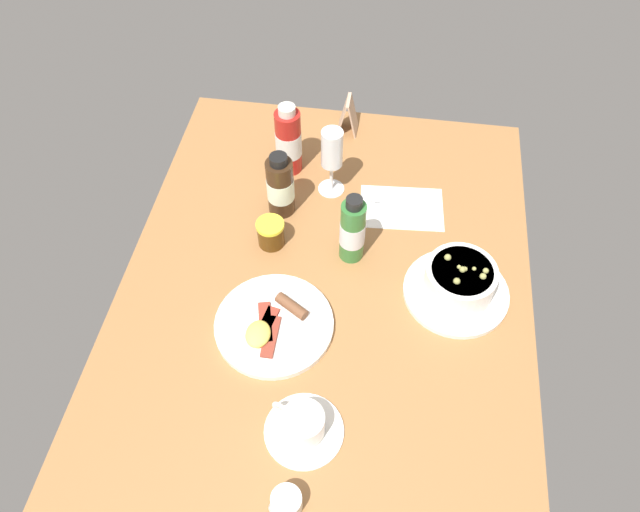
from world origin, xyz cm
name	(u,v)px	position (x,y,z in cm)	size (l,w,h in cm)	color
ground_plane	(326,286)	(0.00, 0.00, -1.50)	(110.00, 84.00, 3.00)	#9E6B3D
porridge_bowl	(459,283)	(1.00, -26.49, 3.95)	(21.33, 21.33, 8.93)	white
cutlery_setting	(400,207)	(23.01, -13.75, 0.25)	(14.35, 19.64, 0.90)	white
coffee_cup	(303,425)	(-32.00, -0.60, 2.58)	(14.00, 14.00, 6.06)	white
creamer_jug	(283,502)	(-44.79, 0.56, 2.08)	(5.51, 5.64, 4.72)	white
wine_glass	(332,152)	(26.58, 2.52, 11.52)	(6.09, 6.09, 17.14)	white
jam_jar	(271,233)	(8.76, 13.14, 3.14)	(6.03, 6.03, 6.22)	#4F2F0C
sauce_bottle_brown	(280,186)	(18.64, 12.71, 7.35)	(6.04, 6.04, 16.18)	#382314
sauce_bottle_green	(352,231)	(8.08, -4.27, 7.81)	(5.27, 5.27, 17.20)	#337233
sauce_bottle_red	(288,141)	(32.10, 13.30, 8.36)	(6.04, 6.04, 18.20)	#B21E19
breakfast_plate	(273,325)	(-12.16, 8.63, 0.95)	(23.28, 23.28, 3.70)	white
menu_card	(347,115)	(47.66, 1.45, 4.73)	(5.93, 4.57, 9.54)	#C9A78A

